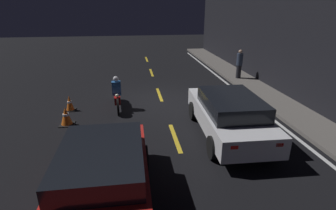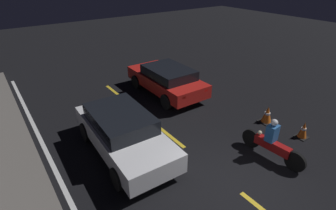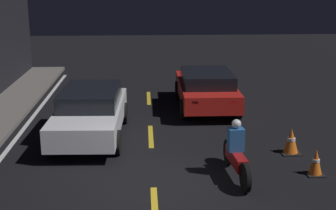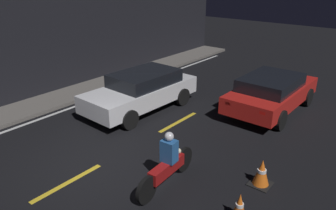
# 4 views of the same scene
# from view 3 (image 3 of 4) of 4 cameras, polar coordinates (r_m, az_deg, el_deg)

# --- Properties ---
(ground_plane) EXTENTS (56.00, 56.00, 0.00)m
(ground_plane) POSITION_cam_3_polar(r_m,az_deg,el_deg) (10.67, -1.77, -10.03)
(ground_plane) COLOR black
(lane_dash_c) EXTENTS (2.00, 0.14, 0.01)m
(lane_dash_c) POSITION_cam_3_polar(r_m,az_deg,el_deg) (9.78, -1.63, -12.54)
(lane_dash_c) COLOR gold
(lane_dash_c) RESTS_ON ground
(lane_dash_d) EXTENTS (2.00, 0.14, 0.01)m
(lane_dash_d) POSITION_cam_3_polar(r_m,az_deg,el_deg) (13.91, -2.11, -3.81)
(lane_dash_d) COLOR gold
(lane_dash_d) RESTS_ON ground
(lane_dash_e) EXTENTS (2.00, 0.14, 0.01)m
(lane_dash_e) POSITION_cam_3_polar(r_m,az_deg,el_deg) (18.22, -2.37, 0.86)
(lane_dash_e) COLOR gold
(lane_dash_e) RESTS_ON ground
(sedan_white) EXTENTS (4.53, 2.06, 1.42)m
(sedan_white) POSITION_cam_3_polar(r_m,az_deg,el_deg) (13.82, -9.43, -0.80)
(sedan_white) COLOR silver
(sedan_white) RESTS_ON ground
(taxi_red) EXTENTS (4.37, 2.05, 1.37)m
(taxi_red) POSITION_cam_3_polar(r_m,az_deg,el_deg) (16.68, 4.67, 2.10)
(taxi_red) COLOR red
(taxi_red) RESTS_ON ground
(motorcycle) EXTENTS (2.21, 0.38, 1.40)m
(motorcycle) POSITION_cam_3_polar(r_m,az_deg,el_deg) (11.10, 8.33, -5.97)
(motorcycle) COLOR black
(motorcycle) RESTS_ON ground
(traffic_cone_near) EXTENTS (0.41, 0.41, 0.64)m
(traffic_cone_near) POSITION_cam_3_polar(r_m,az_deg,el_deg) (11.74, 17.57, -6.70)
(traffic_cone_near) COLOR black
(traffic_cone_near) RESTS_ON ground
(traffic_cone_mid) EXTENTS (0.52, 0.52, 0.69)m
(traffic_cone_mid) POSITION_cam_3_polar(r_m,az_deg,el_deg) (12.93, 14.78, -4.29)
(traffic_cone_mid) COLOR black
(traffic_cone_mid) RESTS_ON ground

